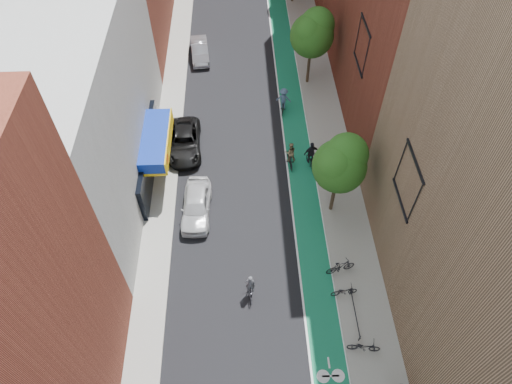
{
  "coord_description": "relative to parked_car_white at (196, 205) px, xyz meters",
  "views": [
    {
      "loc": [
        -0.29,
        -8.58,
        24.83
      ],
      "look_at": [
        0.54,
        10.55,
        1.5
      ],
      "focal_mm": 32.0,
      "sensor_mm": 36.0,
      "label": 1
    }
  ],
  "objects": [
    {
      "name": "ground",
      "position": [
        3.47,
        -10.17,
        -0.79
      ],
      "size": [
        160.0,
        160.0,
        0.0
      ],
      "primitive_type": "plane",
      "color": "black",
      "rests_on": "ground"
    },
    {
      "name": "parked_car_silver",
      "position": [
        -0.4,
        18.08,
        -0.08
      ],
      "size": [
        1.93,
        4.43,
        1.42
      ],
      "primitive_type": "imported",
      "rotation": [
        0.0,
        0.0,
        0.1
      ],
      "color": "#95969D",
      "rests_on": "ground"
    },
    {
      "name": "tree_mid",
      "position": [
        9.11,
        13.85,
        4.1
      ],
      "size": [
        3.55,
        3.53,
        6.74
      ],
      "color": "#332619",
      "rests_on": "ground"
    },
    {
      "name": "parked_car_black",
      "position": [
        -1.13,
        6.14,
        -0.07
      ],
      "size": [
        2.63,
        5.3,
        1.44
      ],
      "primitive_type": "imported",
      "rotation": [
        0.0,
        0.0,
        0.05
      ],
      "color": "black",
      "rests_on": "ground"
    },
    {
      "name": "building_left_white",
      "position": [
        -7.53,
        3.83,
        5.21
      ],
      "size": [
        8.0,
        20.0,
        12.0
      ],
      "primitive_type": "cube",
      "color": "silver",
      "rests_on": "ground"
    },
    {
      "name": "bike_lane",
      "position": [
        7.47,
        15.83,
        -0.78
      ],
      "size": [
        2.0,
        68.0,
        0.01
      ],
      "primitive_type": "cube",
      "color": "#126746",
      "rests_on": "ground"
    },
    {
      "name": "sidewalk_left",
      "position": [
        -2.53,
        15.83,
        -0.72
      ],
      "size": [
        2.0,
        68.0,
        0.15
      ],
      "primitive_type": "cube",
      "color": "gray",
      "rests_on": "ground"
    },
    {
      "name": "cyclist_lead",
      "position": [
        3.39,
        -6.23,
        -0.15
      ],
      "size": [
        0.57,
        1.59,
        1.92
      ],
      "rotation": [
        0.0,
        0.0,
        3.14
      ],
      "color": "black",
      "rests_on": "ground"
    },
    {
      "name": "cyclist_lane_near",
      "position": [
        6.67,
        4.22,
        0.04
      ],
      "size": [
        0.86,
        1.83,
        2.01
      ],
      "rotation": [
        0.0,
        0.0,
        3.24
      ],
      "color": "black",
      "rests_on": "ground"
    },
    {
      "name": "cyclist_lane_far",
      "position": [
        6.67,
        10.19,
        0.21
      ],
      "size": [
        1.31,
        1.74,
        2.19
      ],
      "rotation": [
        0.0,
        0.0,
        2.93
      ],
      "color": "black",
      "rests_on": "ground"
    },
    {
      "name": "sidewalk_right",
      "position": [
        9.97,
        15.83,
        -0.72
      ],
      "size": [
        3.0,
        68.0,
        0.15
      ],
      "primitive_type": "cube",
      "color": "gray",
      "rests_on": "ground"
    },
    {
      "name": "parked_car_white",
      "position": [
        0.0,
        0.0,
        0.0
      ],
      "size": [
        2.05,
        4.71,
        1.58
      ],
      "primitive_type": "imported",
      "rotation": [
        0.0,
        0.0,
        -0.04
      ],
      "color": "silver",
      "rests_on": "ground"
    },
    {
      "name": "parked_bike_near",
      "position": [
        9.36,
        -9.9,
        -0.17
      ],
      "size": [
        1.86,
        0.84,
        0.94
      ],
      "primitive_type": "imported",
      "rotation": [
        0.0,
        0.0,
        1.45
      ],
      "color": "black",
      "rests_on": "sidewalk_right"
    },
    {
      "name": "parked_bike_far",
      "position": [
        8.87,
        -6.57,
        -0.22
      ],
      "size": [
        1.64,
        0.74,
        0.84
      ],
      "primitive_type": "imported",
      "rotation": [
        0.0,
        0.0,
        1.69
      ],
      "color": "black",
      "rests_on": "sidewalk_right"
    },
    {
      "name": "cyclist_lane_mid",
      "position": [
        8.17,
        4.02,
        0.13
      ],
      "size": [
        1.18,
        1.64,
        2.23
      ],
      "rotation": [
        0.0,
        0.0,
        3.4
      ],
      "color": "black",
      "rests_on": "ground"
    },
    {
      "name": "parked_bike_mid",
      "position": [
        8.89,
        -5.03,
        -0.08
      ],
      "size": [
        1.92,
        0.96,
        1.11
      ],
      "primitive_type": "imported",
      "rotation": [
        0.0,
        0.0,
        1.82
      ],
      "color": "black",
      "rests_on": "sidewalk_right"
    },
    {
      "name": "tree_near",
      "position": [
        9.11,
        -0.15,
        3.87
      ],
      "size": [
        3.4,
        3.36,
        6.42
      ],
      "color": "#332619",
      "rests_on": "ground"
    }
  ]
}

